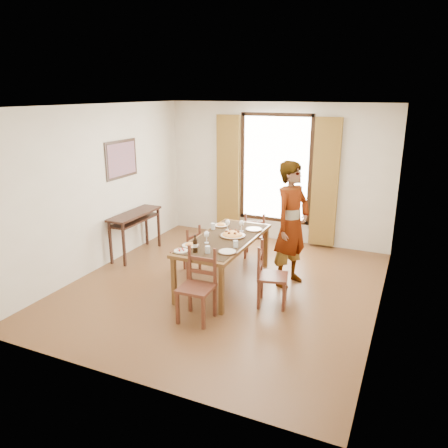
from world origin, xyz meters
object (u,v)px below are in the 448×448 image
at_px(console_table, 135,219).
at_px(dining_table, 224,242).
at_px(man, 292,224).
at_px(pasta_platter, 233,233).

bearing_deg(console_table, dining_table, -14.09).
distance_m(dining_table, man, 1.05).
relative_size(dining_table, pasta_platter, 4.88).
xyz_separation_m(dining_table, man, (0.91, 0.44, 0.27)).
bearing_deg(pasta_platter, man, 21.82).
relative_size(dining_table, man, 1.02).
xyz_separation_m(dining_table, pasta_platter, (0.09, 0.11, 0.12)).
distance_m(console_table, man, 2.92).
height_order(console_table, pasta_platter, pasta_platter).
xyz_separation_m(console_table, man, (2.91, -0.06, 0.28)).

